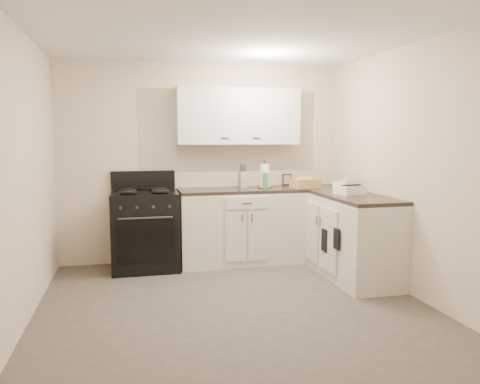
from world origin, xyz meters
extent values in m
plane|color=#473F38|center=(0.00, 0.00, 0.00)|extent=(3.60, 3.60, 0.00)
plane|color=white|center=(0.00, 0.00, 2.50)|extent=(3.60, 3.60, 0.00)
plane|color=beige|center=(0.00, 1.80, 1.25)|extent=(3.60, 0.00, 3.60)
plane|color=beige|center=(1.80, 0.00, 1.25)|extent=(0.00, 3.60, 3.60)
plane|color=beige|center=(-1.80, 0.00, 1.25)|extent=(0.00, 3.60, 3.60)
plane|color=beige|center=(0.00, -1.80, 1.25)|extent=(3.60, 0.00, 3.60)
cube|color=silver|center=(0.43, 1.50, 0.45)|extent=(1.55, 0.60, 0.90)
cube|color=silver|center=(1.50, 0.85, 0.45)|extent=(0.60, 1.90, 0.90)
cube|color=black|center=(0.43, 1.50, 0.92)|extent=(1.55, 0.60, 0.04)
cube|color=black|center=(1.50, 0.85, 0.92)|extent=(0.60, 1.90, 0.04)
cube|color=silver|center=(0.43, 1.65, 1.84)|extent=(1.55, 0.30, 0.70)
cube|color=black|center=(-0.76, 1.48, 0.46)|extent=(0.78, 0.67, 0.94)
cube|color=#D1AF80|center=(0.47, 1.58, 1.04)|extent=(0.11, 0.10, 0.21)
cylinder|color=white|center=(0.73, 1.49, 1.09)|extent=(0.15, 0.15, 0.30)
cylinder|color=#389252|center=(0.72, 1.42, 1.04)|extent=(0.07, 0.07, 0.20)
cube|color=black|center=(1.12, 1.76, 1.02)|extent=(0.13, 0.05, 0.16)
cube|color=tan|center=(1.25, 1.42, 1.00)|extent=(0.38, 0.29, 0.11)
cube|color=white|center=(1.49, 0.65, 0.99)|extent=(0.32, 0.31, 0.10)
cylinder|color=silver|center=(1.47, 0.69, 1.02)|extent=(0.11, 0.11, 0.17)
cube|color=black|center=(1.18, 0.31, 0.51)|extent=(0.02, 0.13, 0.22)
cube|color=black|center=(1.18, 0.62, 0.43)|extent=(0.02, 0.15, 0.25)
camera|label=1|loc=(-0.92, -4.15, 1.57)|focal=35.00mm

